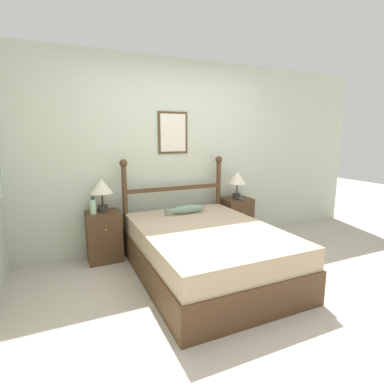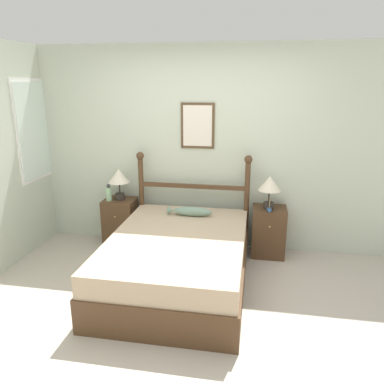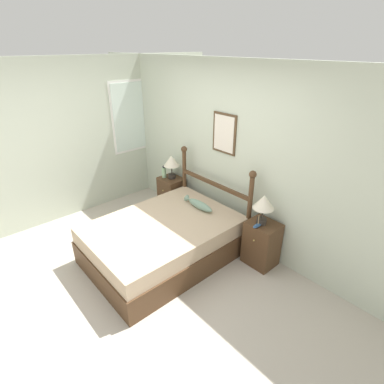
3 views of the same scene
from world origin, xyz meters
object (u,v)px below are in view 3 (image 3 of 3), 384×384
(bed, at_px, (164,240))
(nightstand_right, at_px, (261,243))
(table_lamp_left, at_px, (172,162))
(table_lamp_right, at_px, (264,204))
(model_boat, at_px, (258,225))
(bottle, at_px, (164,172))
(nightstand_left, at_px, (172,194))
(fish_pillow, at_px, (199,205))

(bed, xyz_separation_m, nightstand_right, (0.97, 0.90, 0.04))
(table_lamp_left, bearing_deg, table_lamp_right, -1.24)
(bed, distance_m, model_boat, 1.29)
(bottle, bearing_deg, table_lamp_right, 0.99)
(nightstand_right, bearing_deg, nightstand_left, 180.00)
(nightstand_left, bearing_deg, table_lamp_right, -0.82)
(nightstand_left, bearing_deg, nightstand_right, 0.00)
(table_lamp_right, xyz_separation_m, fish_pillow, (-0.92, -0.24, -0.30))
(bed, xyz_separation_m, fish_pillow, (0.02, 0.64, 0.34))
(table_lamp_right, xyz_separation_m, bottle, (-2.02, -0.04, -0.19))
(bottle, bearing_deg, nightstand_left, 28.85)
(bottle, bearing_deg, table_lamp_left, 32.32)
(nightstand_left, bearing_deg, bed, -43.03)
(nightstand_left, relative_size, bottle, 2.84)
(table_lamp_left, height_order, bottle, table_lamp_left)
(table_lamp_right, bearing_deg, bottle, -179.01)
(table_lamp_left, height_order, model_boat, table_lamp_left)
(nightstand_left, height_order, table_lamp_left, table_lamp_left)
(nightstand_left, relative_size, nightstand_right, 1.00)
(bed, relative_size, nightstand_right, 3.17)
(model_boat, bearing_deg, table_lamp_right, 96.13)
(bed, height_order, table_lamp_left, table_lamp_left)
(nightstand_right, distance_m, fish_pillow, 1.03)
(table_lamp_left, xyz_separation_m, model_boat, (1.91, -0.12, -0.27))
(fish_pillow, bearing_deg, bottle, 169.49)
(nightstand_left, xyz_separation_m, table_lamp_left, (0.01, 0.01, 0.60))
(nightstand_left, xyz_separation_m, nightstand_right, (1.93, 0.00, 0.00))
(nightstand_right, xyz_separation_m, model_boat, (-0.01, -0.11, 0.33))
(nightstand_left, bearing_deg, table_lamp_left, 63.09)
(table_lamp_left, distance_m, bottle, 0.24)
(bed, bearing_deg, table_lamp_right, 42.84)
(bottle, height_order, model_boat, bottle)
(nightstand_left, xyz_separation_m, model_boat, (1.92, -0.11, 0.33))
(nightstand_right, xyz_separation_m, table_lamp_right, (-0.02, -0.03, 0.60))
(table_lamp_right, distance_m, model_boat, 0.28)
(bottle, distance_m, model_boat, 2.03)
(nightstand_left, bearing_deg, model_boat, -3.27)
(nightstand_left, height_order, nightstand_right, same)
(table_lamp_right, relative_size, bottle, 1.85)
(nightstand_right, relative_size, bottle, 2.84)
(model_boat, bearing_deg, nightstand_left, 176.73)
(fish_pillow, bearing_deg, table_lamp_left, 164.05)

